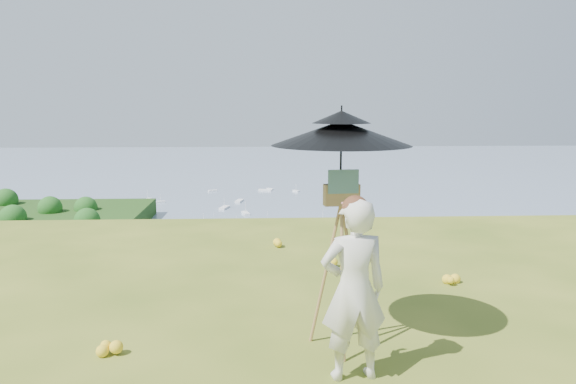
{
  "coord_description": "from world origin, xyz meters",
  "views": [
    {
      "loc": [
        -0.09,
        -4.42,
        2.38
      ],
      "look_at": [
        0.27,
        3.14,
        1.16
      ],
      "focal_mm": 35.0,
      "sensor_mm": 36.0,
      "label": 1
    }
  ],
  "objects": [
    {
      "name": "shoreline_tier",
      "position": [
        0.0,
        75.0,
        -36.0
      ],
      "size": [
        170.0,
        28.0,
        8.0
      ],
      "primitive_type": "cube",
      "color": "gray",
      "rests_on": "bay_water"
    },
    {
      "name": "bay_water",
      "position": [
        0.0,
        240.0,
        -34.0
      ],
      "size": [
        700.0,
        700.0,
        0.0
      ],
      "primitive_type": "plane",
      "color": "slate",
      "rests_on": "ground"
    },
    {
      "name": "slope_trees",
      "position": [
        0.0,
        35.0,
        -15.0
      ],
      "size": [
        110.0,
        50.0,
        6.0
      ],
      "primitive_type": null,
      "color": "#184F17",
      "rests_on": "forest_slope"
    },
    {
      "name": "harbor_town",
      "position": [
        0.0,
        75.0,
        -29.5
      ],
      "size": [
        110.0,
        22.0,
        5.0
      ],
      "primitive_type": null,
      "color": "silver",
      "rests_on": "shoreline_tier"
    },
    {
      "name": "moored_boats",
      "position": [
        -12.5,
        161.0,
        -33.65
      ],
      "size": [
        140.0,
        140.0,
        0.7
      ],
      "primitive_type": null,
      "color": "white",
      "rests_on": "bay_water"
    },
    {
      "name": "wildflowers",
      "position": [
        0.0,
        0.25,
        0.06
      ],
      "size": [
        10.0,
        10.5,
        0.12
      ],
      "primitive_type": null,
      "color": "yellow",
      "rests_on": "ground"
    },
    {
      "name": "painter",
      "position": [
        0.69,
        0.14,
        0.8
      ],
      "size": [
        0.63,
        0.46,
        1.59
      ],
      "primitive_type": "imported",
      "rotation": [
        0.0,
        0.0,
        3.28
      ],
      "color": "white",
      "rests_on": "ground"
    },
    {
      "name": "field_easel",
      "position": [
        0.66,
        0.75,
        0.88
      ],
      "size": [
        0.74,
        0.74,
        1.76
      ],
      "primitive_type": null,
      "rotation": [
        0.0,
        0.0,
        0.11
      ],
      "color": "olive",
      "rests_on": "ground"
    },
    {
      "name": "sun_umbrella",
      "position": [
        0.65,
        0.78,
        1.9
      ],
      "size": [
        1.57,
        1.57,
        0.9
      ],
      "primitive_type": null,
      "rotation": [
        0.0,
        0.0,
        0.22
      ],
      "color": "black",
      "rests_on": "field_easel"
    },
    {
      "name": "painter_cap",
      "position": [
        0.69,
        0.14,
        1.55
      ],
      "size": [
        0.29,
        0.32,
        0.1
      ],
      "primitive_type": null,
      "rotation": [
        0.0,
        0.0,
        0.34
      ],
      "color": "#D17279",
      "rests_on": "painter"
    }
  ]
}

